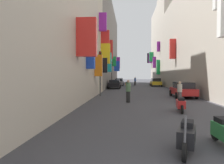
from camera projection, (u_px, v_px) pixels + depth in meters
ground_plane at (139, 89)px, 32.05m from camera, size 140.00×140.00×0.00m
building_left_mid_a at (76, 17)px, 24.98m from camera, size 7.09×4.30×18.21m
building_left_mid_b at (99, 45)px, 44.70m from camera, size 7.27×35.24×16.90m
building_right_mid_a at (174, 39)px, 44.37m from camera, size 6.69×10.69×19.44m
building_right_mid_b at (165, 48)px, 55.36m from camera, size 7.23×11.32×18.66m
parked_car_grey at (119, 82)px, 41.13m from camera, size 1.85×4.00×1.41m
parked_car_yellow at (156, 82)px, 39.66m from camera, size 1.92×4.23×1.51m
parked_car_red at (183, 89)px, 20.05m from camera, size 1.94×4.02×1.46m
parked_car_black at (115, 84)px, 33.40m from camera, size 1.96×4.10×1.37m
parked_car_silver at (119, 81)px, 49.14m from camera, size 1.93×4.40×1.37m
scooter_orange at (127, 84)px, 38.61m from camera, size 0.66×1.77×1.13m
scooter_red at (181, 104)px, 12.34m from camera, size 0.59×1.98×1.13m
scooter_blue at (155, 83)px, 44.18m from camera, size 0.86×1.84×1.13m
scooter_black at (187, 136)px, 5.89m from camera, size 0.79×1.80×1.13m
pedestrian_crossing at (180, 92)px, 16.65m from camera, size 0.53×0.53×1.66m
pedestrian_near_left at (135, 81)px, 42.77m from camera, size 0.49×0.49×1.70m
pedestrian_near_right at (128, 91)px, 16.48m from camera, size 0.40×0.40×1.79m
traffic_light_near_corner at (112, 70)px, 37.29m from camera, size 0.26×0.34×4.52m
traffic_light_far_corner at (100, 66)px, 21.36m from camera, size 0.26×0.34×4.54m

